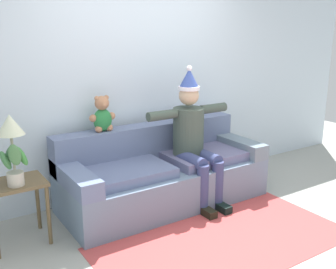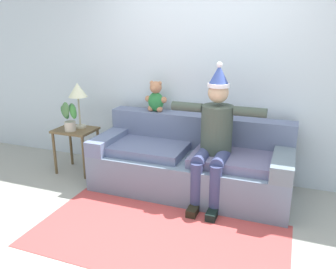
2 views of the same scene
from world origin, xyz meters
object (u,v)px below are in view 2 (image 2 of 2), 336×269
person_seated (215,134)px  potted_plant (69,116)px  side_table (76,137)px  table_lamp (78,92)px  teddy_bear (156,98)px  couch (191,163)px

person_seated → potted_plant: bearing=179.1°
side_table → table_lamp: 0.58m
teddy_bear → table_lamp: teddy_bear is taller
person_seated → teddy_bear: bearing=152.7°
teddy_bear → potted_plant: teddy_bear is taller
table_lamp → side_table: bearing=-108.3°
side_table → table_lamp: (0.03, 0.08, 0.57)m
side_table → potted_plant: potted_plant is taller
teddy_bear → potted_plant: 1.11m
person_seated → teddy_bear: 1.00m
couch → potted_plant: size_ratio=5.79×
couch → person_seated: (0.30, -0.17, 0.43)m
side_table → couch: bearing=1.9°
teddy_bear → table_lamp: size_ratio=0.65×
teddy_bear → side_table: 1.17m
teddy_bear → table_lamp: (-0.97, -0.25, 0.05)m
side_table → table_lamp: bearing=71.7°
couch → teddy_bear: (-0.56, 0.28, 0.68)m
person_seated → potted_plant: person_seated is taller
potted_plant → side_table: bearing=87.2°
side_table → person_seated: bearing=-3.6°
person_seated → side_table: 1.88m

